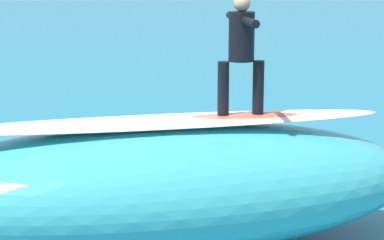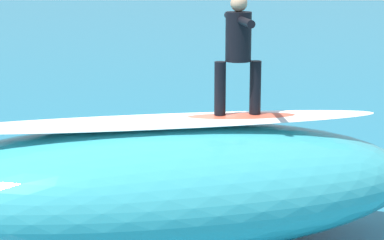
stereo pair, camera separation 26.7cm
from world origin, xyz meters
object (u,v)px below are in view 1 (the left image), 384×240
at_px(surfboard_paddling, 158,165).
at_px(surfboard_riding, 240,118).
at_px(surfer_riding, 241,46).
at_px(surfer_paddling, 155,155).

bearing_deg(surfboard_paddling, surfboard_riding, -9.19).
xyz_separation_m(surfer_riding, surfer_paddling, (1.37, -3.94, -2.60)).
bearing_deg(surfboard_riding, surfboard_paddling, -80.22).
bearing_deg(surfer_riding, surfboard_paddling, -80.22).
height_order(surfboard_riding, surfer_riding, surfer_riding).
height_order(surfer_riding, surfboard_paddling, surfer_riding).
relative_size(surfboard_riding, surfboard_paddling, 0.83).
height_order(surfer_riding, surfer_paddling, surfer_riding).
relative_size(surfboard_paddling, surfer_paddling, 1.44).
distance_m(surfboard_paddling, surfer_paddling, 0.21).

